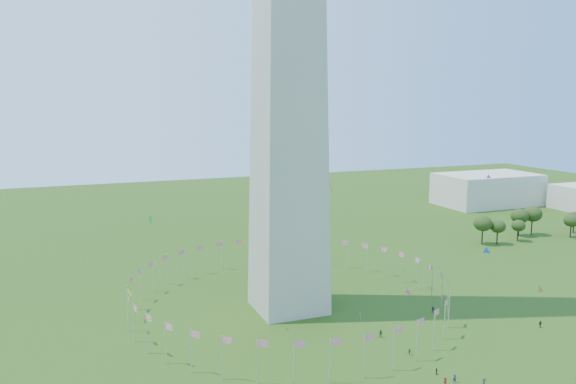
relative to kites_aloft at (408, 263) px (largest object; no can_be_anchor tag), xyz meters
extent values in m
cylinder|color=silver|center=(23.32, 29.00, -13.78)|extent=(0.24, 0.24, 9.00)
cylinder|color=silver|center=(22.72, 35.95, -13.78)|extent=(0.24, 0.24, 9.00)
cylinder|color=silver|center=(20.91, 42.68, -13.78)|extent=(0.24, 0.24, 9.00)
cylinder|color=silver|center=(17.96, 49.00, -13.78)|extent=(0.24, 0.24, 9.00)
cylinder|color=silver|center=(13.97, 54.71, -13.78)|extent=(0.24, 0.24, 9.00)
cylinder|color=silver|center=(9.04, 59.64, -13.78)|extent=(0.24, 0.24, 9.00)
cylinder|color=silver|center=(3.32, 63.64, -13.78)|extent=(0.24, 0.24, 9.00)
cylinder|color=silver|center=(-3.00, 66.59, -13.78)|extent=(0.24, 0.24, 9.00)
cylinder|color=silver|center=(-9.73, 68.39, -13.78)|extent=(0.24, 0.24, 9.00)
cylinder|color=silver|center=(-16.68, 69.00, -13.78)|extent=(0.24, 0.24, 9.00)
cylinder|color=silver|center=(-23.62, 68.39, -13.78)|extent=(0.24, 0.24, 9.00)
cylinder|color=silver|center=(-30.36, 66.59, -13.78)|extent=(0.24, 0.24, 9.00)
cylinder|color=silver|center=(-36.68, 63.64, -13.78)|extent=(0.24, 0.24, 9.00)
cylinder|color=silver|center=(-42.39, 59.64, -13.78)|extent=(0.24, 0.24, 9.00)
cylinder|color=silver|center=(-47.32, 54.71, -13.78)|extent=(0.24, 0.24, 9.00)
cylinder|color=silver|center=(-51.32, 49.00, -13.78)|extent=(0.24, 0.24, 9.00)
cylinder|color=silver|center=(-54.26, 42.68, -13.78)|extent=(0.24, 0.24, 9.00)
cylinder|color=silver|center=(-56.07, 35.95, -13.78)|extent=(0.24, 0.24, 9.00)
cylinder|color=silver|center=(-56.68, 29.00, -13.78)|extent=(0.24, 0.24, 9.00)
cylinder|color=silver|center=(-56.07, 22.06, -13.78)|extent=(0.24, 0.24, 9.00)
cylinder|color=silver|center=(-54.26, 15.32, -13.78)|extent=(0.24, 0.24, 9.00)
cylinder|color=silver|center=(-51.32, 9.00, -13.78)|extent=(0.24, 0.24, 9.00)
cylinder|color=silver|center=(-47.32, 3.29, -13.78)|extent=(0.24, 0.24, 9.00)
cylinder|color=silver|center=(-42.39, -1.64, -13.78)|extent=(0.24, 0.24, 9.00)
cylinder|color=silver|center=(-36.68, -5.64, -13.78)|extent=(0.24, 0.24, 9.00)
cylinder|color=silver|center=(-30.36, -8.59, -13.78)|extent=(0.24, 0.24, 9.00)
cylinder|color=silver|center=(-23.62, -10.39, -13.78)|extent=(0.24, 0.24, 9.00)
cylinder|color=silver|center=(-16.68, -11.00, -13.78)|extent=(0.24, 0.24, 9.00)
cylinder|color=silver|center=(-9.73, -10.39, -13.78)|extent=(0.24, 0.24, 9.00)
cylinder|color=silver|center=(-3.00, -8.59, -13.78)|extent=(0.24, 0.24, 9.00)
cylinder|color=silver|center=(3.32, -5.64, -13.78)|extent=(0.24, 0.24, 9.00)
cylinder|color=silver|center=(9.04, -1.64, -13.78)|extent=(0.24, 0.24, 9.00)
cylinder|color=silver|center=(13.97, 3.29, -13.78)|extent=(0.24, 0.24, 9.00)
cylinder|color=silver|center=(17.96, 9.00, -13.78)|extent=(0.24, 0.24, 9.00)
cylinder|color=silver|center=(20.91, 15.32, -13.78)|extent=(0.24, 0.24, 9.00)
cylinder|color=silver|center=(22.72, 22.06, -13.78)|extent=(0.24, 0.24, 9.00)
cube|color=beige|center=(133.32, 129.00, -10.28)|extent=(50.00, 30.00, 16.00)
imported|color=#173A21|center=(-3.77, 4.29, -17.37)|extent=(1.11, 1.05, 1.81)
imported|color=black|center=(-2.61, -14.91, -17.60)|extent=(0.73, 0.91, 1.35)
imported|color=#1A4123|center=(-2.75, -5.71, -17.50)|extent=(1.12, 0.84, 1.54)
imported|color=#5B1614|center=(-3.87, -19.34, -17.39)|extent=(0.81, 1.00, 1.78)
imported|color=black|center=(34.44, -4.53, -17.43)|extent=(1.07, 0.75, 1.69)
imported|color=#341747|center=(-1.38, -18.92, -17.41)|extent=(0.72, 0.56, 1.74)
imported|color=#32194C|center=(16.52, 12.85, -17.50)|extent=(0.71, 1.48, 1.55)
imported|color=#272727|center=(2.50, -22.52, -17.31)|extent=(1.42, 1.35, 1.94)
plane|color=blue|center=(14.80, -7.20, 3.09)|extent=(1.25, 2.12, 2.09)
plane|color=green|center=(-55.40, -6.75, 15.37)|extent=(0.31, 1.41, 1.42)
plane|color=orange|center=(-65.47, 36.67, -1.25)|extent=(0.92, 1.82, 1.63)
plane|color=orange|center=(-31.60, 20.18, 2.83)|extent=(1.01, 1.00, 1.41)
plane|color=red|center=(-17.09, 3.80, 17.14)|extent=(1.96, 1.17, 1.99)
plane|color=yellow|center=(31.14, 34.91, 13.74)|extent=(0.36, 1.26, 1.22)
plane|color=#CC2699|center=(4.59, 6.50, -9.32)|extent=(1.12, 1.40, 1.55)
plane|color=#CC2699|center=(-8.10, 6.11, -13.28)|extent=(1.94, 1.56, 2.16)
plane|color=yellow|center=(-57.26, 17.95, -5.15)|extent=(1.34, 1.78, 1.62)
plane|color=#CC2699|center=(31.27, 12.26, 15.88)|extent=(0.95, 0.67, 1.05)
plane|color=red|center=(30.41, -7.56, -7.32)|extent=(2.09, 1.29, 1.84)
ellipsoid|color=#304818|center=(74.90, 63.53, -12.91)|extent=(6.87, 6.87, 10.73)
ellipsoid|color=#304818|center=(80.38, 61.75, -13.71)|extent=(5.85, 5.85, 9.13)
ellipsoid|color=#304818|center=(90.96, 62.47, -14.21)|extent=(5.20, 5.20, 8.13)
ellipsoid|color=#304818|center=(97.46, 68.81, -12.86)|extent=(6.93, 6.93, 10.82)
ellipsoid|color=#304818|center=(103.62, 68.41, -12.54)|extent=(7.34, 7.34, 11.47)
ellipsoid|color=#304818|center=(114.54, 59.35, -13.73)|extent=(5.81, 5.81, 9.09)
ellipsoid|color=#304818|center=(122.06, 64.73, -13.98)|extent=(5.50, 5.50, 8.59)
camera|label=1|loc=(-67.42, -100.20, 34.87)|focal=35.00mm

